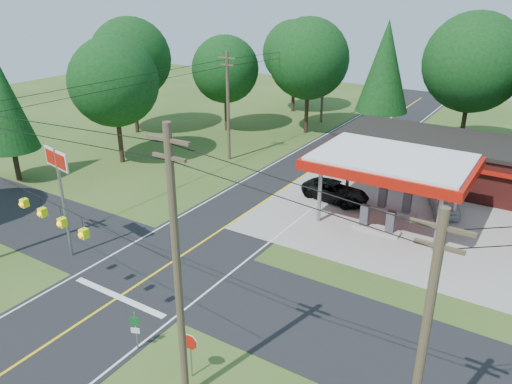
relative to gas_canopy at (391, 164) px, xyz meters
The scene contains 17 objects.
ground 16.38m from the gas_canopy, 124.70° to the right, with size 120.00×120.00×0.00m, color #2E4F1B.
main_highway 16.37m from the gas_canopy, 124.70° to the right, with size 8.00×120.00×0.02m, color black.
cross_road 16.37m from the gas_canopy, 124.70° to the right, with size 70.00×7.00×0.02m, color black.
lane_center_yellow 16.37m from the gas_canopy, 124.70° to the right, with size 0.15×110.00×0.00m, color yellow.
gas_canopy is the anchor object (origin of this frame).
convenience_store 10.31m from the gas_canopy, 84.28° to the left, with size 16.40×7.55×3.80m.
utility_pole_near_right 20.13m from the gas_canopy, 94.29° to the right, with size 1.80×0.30×11.50m.
utility_pole_far_left 17.74m from the gas_canopy, 163.61° to the left, with size 1.80×0.30×10.00m.
utility_pole_right_b 19.80m from the gas_canopy, 69.27° to the right, with size 1.80×0.30×10.00m.
utility_pole_north 26.92m from the gas_canopy, 125.17° to the left, with size 0.30×0.30×9.50m.
overhead_beacons 21.56m from the gas_canopy, 117.76° to the right, with size 17.04×2.04×1.03m.
treeline_backdrop 14.09m from the gas_canopy, 126.61° to the left, with size 70.27×51.59×13.30m.
suv_car 5.92m from the gas_canopy, 161.57° to the left, with size 5.25×5.25×1.46m, color black.
sedan_car 6.10m from the gas_canopy, 53.13° to the left, with size 4.52×4.52×1.54m, color silver.
big_stop_sign 21.07m from the gas_canopy, 134.53° to the right, with size 2.54×0.61×6.95m.
octagonal_stop_sign 19.30m from the gas_canopy, 96.00° to the right, with size 0.78×0.12×2.21m.
route_sign_post 19.95m from the gas_canopy, 105.29° to the right, with size 0.40×0.19×2.05m.
Camera 1 is at (18.22, -18.57, 15.64)m, focal length 35.00 mm.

